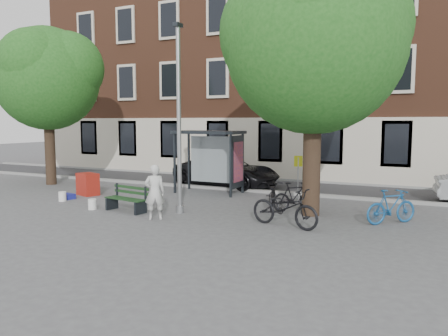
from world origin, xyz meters
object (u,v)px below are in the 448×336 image
at_px(bench, 127,200).
at_px(notice_sign, 298,170).
at_px(bike_b, 391,207).
at_px(bike_c, 273,194).
at_px(lamppost, 179,128).
at_px(bike_a, 285,207).
at_px(car_dark, 227,171).
at_px(red_stand, 88,184).
at_px(bike_d, 295,196).
at_px(bus_shelter, 218,148).
at_px(painter, 155,192).

distance_m(bench, notice_sign, 6.21).
distance_m(bike_b, bike_c, 3.92).
distance_m(lamppost, bike_c, 3.95).
bearing_deg(bike_a, bench, 106.00).
bearing_deg(lamppost, bike_c, 36.98).
bearing_deg(bike_c, car_dark, 116.07).
height_order(bike_a, red_stand, bike_a).
distance_m(red_stand, notice_sign, 8.54).
distance_m(bench, bike_d, 5.65).
relative_size(bike_b, red_stand, 1.91).
distance_m(bench, red_stand, 4.02).
relative_size(bus_shelter, notice_sign, 1.62).
relative_size(bike_d, car_dark, 0.32).
bearing_deg(bench, bike_a, 11.64).
bearing_deg(painter, bus_shelter, -118.38).
xyz_separation_m(lamppost, car_dark, (-1.14, 6.09, -2.09)).
height_order(bench, bike_c, bike_c).
bearing_deg(bike_b, bench, 58.59).
height_order(bike_c, car_dark, car_dark).
bearing_deg(car_dark, bike_d, -126.70).
xyz_separation_m(bus_shelter, car_dark, (-0.53, 1.98, -1.22)).
xyz_separation_m(painter, notice_sign, (3.23, 4.49, 0.39)).
bearing_deg(bike_c, bike_b, -24.90).
bearing_deg(bus_shelter, bike_c, -34.24).
bearing_deg(car_dark, bike_c, -132.12).
distance_m(bike_a, red_stand, 9.12).
height_order(lamppost, bike_b, lamppost).
xyz_separation_m(bike_c, notice_sign, (0.48, 1.36, 0.74)).
bearing_deg(notice_sign, bench, -159.48).
distance_m(lamppost, notice_sign, 4.75).
height_order(painter, bike_d, painter).
relative_size(lamppost, red_stand, 6.79).
bearing_deg(bike_c, bench, -165.46).
height_order(lamppost, car_dark, lamppost).
relative_size(car_dark, red_stand, 5.56).
height_order(bike_c, bike_d, bike_c).
bearing_deg(painter, lamppost, -131.17).
xyz_separation_m(lamppost, bike_a, (3.72, -0.38, -2.22)).
height_order(bench, bike_b, bike_b).
relative_size(bike_b, car_dark, 0.34).
xyz_separation_m(bike_b, red_stand, (-11.67, 0.07, -0.07)).
relative_size(painter, red_stand, 1.90).
bearing_deg(bench, notice_sign, 48.65).
bearing_deg(lamppost, car_dark, 100.58).
bearing_deg(bike_d, notice_sign, -31.56).
bearing_deg(bike_d, car_dark, 4.27).
bearing_deg(notice_sign, red_stand, 174.53).
bearing_deg(bike_a, bike_c, 40.24).
bearing_deg(bike_a, notice_sign, 24.19).
height_order(bike_a, bike_d, bike_a).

